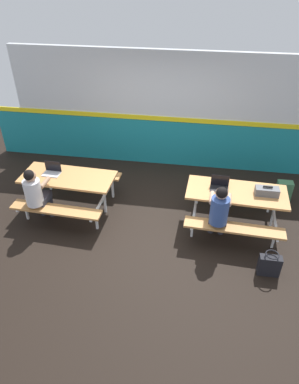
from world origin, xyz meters
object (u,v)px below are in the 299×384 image
object	(u,v)px
student_further	(219,210)
toolbox_grey	(267,191)
picnic_table_right	(235,199)
laptop_dark	(219,186)
tote_bag_bright	(269,265)
laptop_silver	(52,171)
student_nearer	(36,192)
backpack_dark	(283,191)
picnic_table_left	(69,184)

from	to	relation	value
student_further	toolbox_grey	xyz separation A→B (m)	(0.81, 0.52, 0.10)
picnic_table_right	laptop_dark	xyz separation A→B (m)	(-0.31, 0.05, 0.21)
tote_bag_bright	student_further	bearing A→B (deg)	143.21
student_further	laptop_silver	xyz separation A→B (m)	(-3.13, 0.61, 0.08)
picnic_table_right	laptop_dark	distance (m)	0.38
picnic_table_right	laptop_silver	size ratio (longest dim) A/B	5.39
student_nearer	backpack_dark	size ratio (longest dim) A/B	2.74
picnic_table_right	laptop_silver	distance (m)	3.44
picnic_table_left	laptop_silver	size ratio (longest dim) A/B	5.39
picnic_table_left	backpack_dark	world-z (taller)	picnic_table_left
laptop_dark	toolbox_grey	bearing A→B (deg)	-5.59
laptop_dark	toolbox_grey	xyz separation A→B (m)	(0.81, -0.08, 0.02)
student_further	laptop_dark	xyz separation A→B (m)	(0.00, 0.59, 0.08)
picnic_table_left	backpack_dark	distance (m)	4.27
student_further	toolbox_grey	bearing A→B (deg)	32.61
picnic_table_right	student_further	xyz separation A→B (m)	(-0.31, -0.54, 0.13)
student_further	laptop_dark	distance (m)	0.60
toolbox_grey	laptop_dark	bearing A→B (deg)	174.41
toolbox_grey	backpack_dark	bearing A→B (deg)	60.08
picnic_table_left	backpack_dark	xyz separation A→B (m)	(4.16, 0.91, -0.36)
picnic_table_right	toolbox_grey	bearing A→B (deg)	-2.94
student_nearer	tote_bag_bright	size ratio (longest dim) A/B	2.81
backpack_dark	tote_bag_bright	size ratio (longest dim) A/B	1.02
student_nearer	laptop_dark	distance (m)	3.26
picnic_table_right	toolbox_grey	world-z (taller)	toolbox_grey
picnic_table_right	backpack_dark	xyz separation A→B (m)	(1.05, 0.92, -0.36)
laptop_silver	laptop_dark	bearing A→B (deg)	-0.29
picnic_table_left	backpack_dark	bearing A→B (deg)	12.32
laptop_dark	backpack_dark	xyz separation A→B (m)	(1.35, 0.87, -0.57)
laptop_dark	student_further	bearing A→B (deg)	-90.03
picnic_table_right	backpack_dark	world-z (taller)	picnic_table_right
student_further	backpack_dark	xyz separation A→B (m)	(1.35, 1.47, -0.49)
student_further	tote_bag_bright	bearing A→B (deg)	-36.79
student_nearer	tote_bag_bright	distance (m)	4.12
picnic_table_left	toolbox_grey	xyz separation A→B (m)	(3.61, -0.04, 0.24)
picnic_table_right	student_nearer	size ratio (longest dim) A/B	1.48
backpack_dark	tote_bag_bright	distance (m)	2.15
picnic_table_right	toolbox_grey	distance (m)	0.55
picnic_table_left	laptop_dark	xyz separation A→B (m)	(2.81, 0.04, 0.21)
picnic_table_left	student_further	xyz separation A→B (m)	(2.81, -0.56, 0.13)
picnic_table_right	toolbox_grey	xyz separation A→B (m)	(0.50, -0.03, 0.24)
picnic_table_right	picnic_table_left	bearing A→B (deg)	179.72
laptop_silver	student_further	bearing A→B (deg)	-11.05
student_further	backpack_dark	distance (m)	2.05
picnic_table_left	tote_bag_bright	bearing A→B (deg)	-17.93
picnic_table_right	backpack_dark	bearing A→B (deg)	41.47
student_nearer	tote_bag_bright	xyz separation A→B (m)	(4.04, -0.64, -0.51)
picnic_table_right	tote_bag_bright	bearing A→B (deg)	-65.81
picnic_table_right	laptop_silver	xyz separation A→B (m)	(-3.44, 0.07, 0.21)
laptop_silver	laptop_dark	size ratio (longest dim) A/B	1.00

